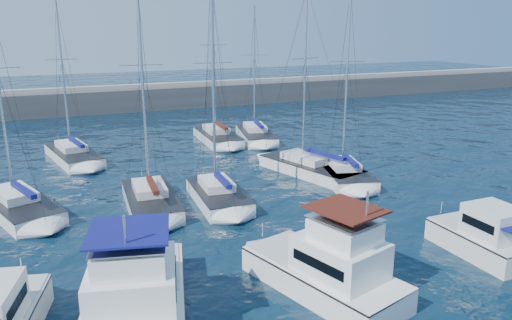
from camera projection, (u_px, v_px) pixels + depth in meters
name	position (u px, v px, depth m)	size (l,w,h in m)	color
ground	(292.00, 272.00, 24.21)	(220.00, 220.00, 0.00)	black
breakwater	(122.00, 102.00, 70.02)	(160.00, 6.00, 4.45)	#424244
motor_yacht_port_inner	(135.00, 295.00, 20.03)	(5.79, 8.92, 4.69)	white
motor_yacht_stbd_inner	(329.00, 270.00, 22.02)	(5.26, 8.29, 4.69)	white
motor_yacht_stbd_outer	(484.00, 238.00, 25.78)	(2.64, 5.38, 3.20)	silver
sailboat_mid_a	(18.00, 206.00, 31.52)	(5.60, 8.69, 14.52)	white
sailboat_mid_b	(151.00, 200.00, 32.57)	(3.52, 7.64, 14.71)	silver
sailboat_mid_c	(218.00, 195.00, 33.46)	(3.39, 7.06, 14.82)	white
sailboat_mid_d	(310.00, 168.00, 39.93)	(5.54, 9.57, 14.55)	silver
sailboat_mid_e	(345.00, 174.00, 38.19)	(4.93, 7.65, 14.38)	white
sailboat_back_a	(73.00, 155.00, 43.84)	(4.67, 8.95, 13.97)	white
sailboat_back_b	(218.00, 137.00, 50.90)	(3.51, 8.22, 15.52)	silver
sailboat_back_c	(256.00, 135.00, 51.84)	(4.76, 8.71, 13.78)	white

